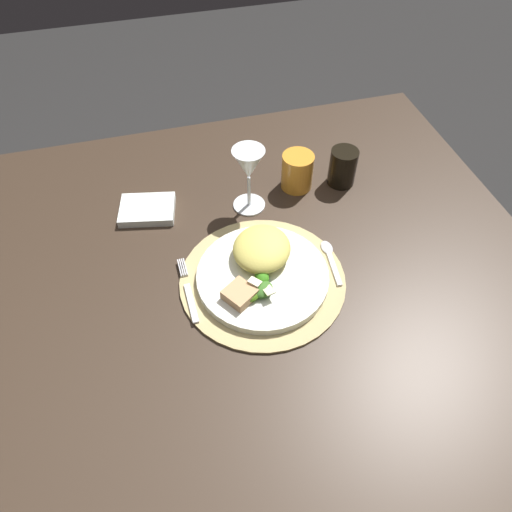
# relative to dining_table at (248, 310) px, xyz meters

# --- Properties ---
(ground_plane) EXTENTS (6.00, 6.00, 0.00)m
(ground_plane) POSITION_rel_dining_table_xyz_m (0.00, 0.00, -0.59)
(ground_plane) COLOR #252423
(dining_table) EXTENTS (1.24, 1.09, 0.72)m
(dining_table) POSITION_rel_dining_table_xyz_m (0.00, 0.00, 0.00)
(dining_table) COLOR #36281D
(dining_table) RESTS_ON ground
(placemat) EXTENTS (0.33, 0.33, 0.01)m
(placemat) POSITION_rel_dining_table_xyz_m (0.02, -0.03, 0.13)
(placemat) COLOR tan
(placemat) RESTS_ON dining_table
(dinner_plate) EXTENTS (0.26, 0.26, 0.02)m
(dinner_plate) POSITION_rel_dining_table_xyz_m (0.02, -0.03, 0.15)
(dinner_plate) COLOR silver
(dinner_plate) RESTS_ON placemat
(pasta_serving) EXTENTS (0.16, 0.17, 0.05)m
(pasta_serving) POSITION_rel_dining_table_xyz_m (0.04, 0.02, 0.18)
(pasta_serving) COLOR #D6C75A
(pasta_serving) RESTS_ON dinner_plate
(salad_greens) EXTENTS (0.08, 0.08, 0.03)m
(salad_greens) POSITION_rel_dining_table_xyz_m (0.00, -0.06, 0.16)
(salad_greens) COLOR #426F15
(salad_greens) RESTS_ON dinner_plate
(bread_piece) EXTENTS (0.07, 0.07, 0.02)m
(bread_piece) POSITION_rel_dining_table_xyz_m (-0.03, -0.07, 0.16)
(bread_piece) COLOR tan
(bread_piece) RESTS_ON dinner_plate
(fork) EXTENTS (0.02, 0.16, 0.00)m
(fork) POSITION_rel_dining_table_xyz_m (-0.12, -0.02, 0.14)
(fork) COLOR silver
(fork) RESTS_ON placemat
(spoon) EXTENTS (0.03, 0.12, 0.01)m
(spoon) POSITION_rel_dining_table_xyz_m (0.18, -0.00, 0.14)
(spoon) COLOR silver
(spoon) RESTS_ON placemat
(napkin) EXTENTS (0.14, 0.12, 0.02)m
(napkin) POSITION_rel_dining_table_xyz_m (-0.17, 0.23, 0.14)
(napkin) COLOR white
(napkin) RESTS_ON dining_table
(wine_glass) EXTENTS (0.07, 0.07, 0.16)m
(wine_glass) POSITION_rel_dining_table_xyz_m (0.05, 0.19, 0.24)
(wine_glass) COLOR silver
(wine_glass) RESTS_ON dining_table
(amber_tumbler) EXTENTS (0.07, 0.07, 0.09)m
(amber_tumbler) POSITION_rel_dining_table_xyz_m (0.18, 0.23, 0.17)
(amber_tumbler) COLOR orange
(amber_tumbler) RESTS_ON dining_table
(dark_tumbler) EXTENTS (0.06, 0.06, 0.09)m
(dark_tumbler) POSITION_rel_dining_table_xyz_m (0.29, 0.22, 0.18)
(dark_tumbler) COLOR black
(dark_tumbler) RESTS_ON dining_table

